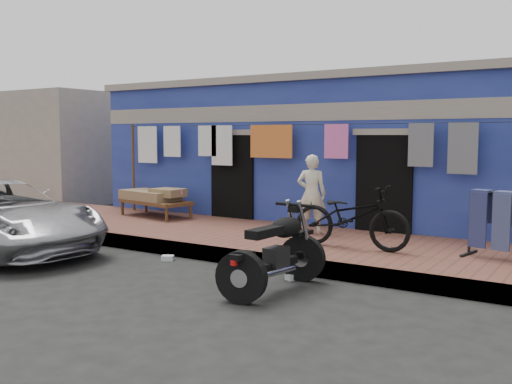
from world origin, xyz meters
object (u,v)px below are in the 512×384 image
at_px(bicycle, 351,209).
at_px(motorcycle, 274,249).
at_px(charpoy, 156,203).
at_px(seated_person, 312,194).

bearing_deg(bicycle, motorcycle, 173.77).
distance_m(bicycle, charpoy, 5.29).
relative_size(motorcycle, charpoy, 0.91).
bearing_deg(motorcycle, charpoy, 152.24).
distance_m(seated_person, charpoy, 4.01).
height_order(seated_person, bicycle, seated_person).
xyz_separation_m(bicycle, motorcycle, (-0.18, -2.15, -0.31)).
height_order(bicycle, motorcycle, bicycle).
relative_size(seated_person, motorcycle, 0.82).
distance_m(seated_person, motorcycle, 3.27).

